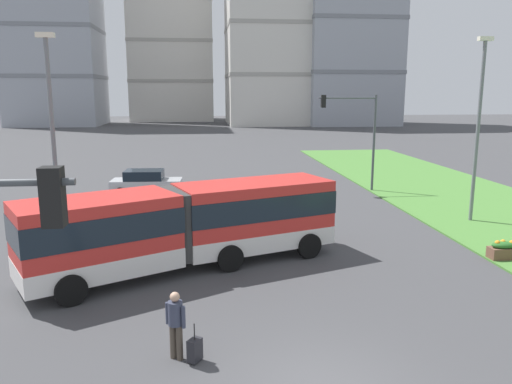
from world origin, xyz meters
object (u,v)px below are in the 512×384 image
(apartment_tower_west, at_px, (52,6))
(apartment_tower_westcentre, at_px, (171,25))
(car_silver_hatch, at_px, (146,183))
(articulated_bus, at_px, (187,225))
(streetlight_median, at_px, (478,123))
(apartment_tower_centre, at_px, (274,5))
(flower_planter_2, at_px, (503,250))
(apartment_tower_eastcentre, at_px, (349,24))
(rolling_suitcase, at_px, (195,350))
(streetlight_left, at_px, (53,133))
(pedestrian_crossing, at_px, (176,321))
(traffic_light_far_right, at_px, (357,126))

(apartment_tower_west, bearing_deg, apartment_tower_westcentre, 35.17)
(car_silver_hatch, bearing_deg, articulated_bus, -78.21)
(streetlight_median, height_order, apartment_tower_centre, apartment_tower_centre)
(flower_planter_2, bearing_deg, apartment_tower_eastcentre, 77.83)
(rolling_suitcase, relative_size, streetlight_left, 0.11)
(articulated_bus, height_order, car_silver_hatch, articulated_bus)
(streetlight_median, relative_size, apartment_tower_west, 0.20)
(flower_planter_2, distance_m, apartment_tower_west, 97.80)
(rolling_suitcase, xyz_separation_m, apartment_tower_centre, (15.31, 92.34, 22.99))
(articulated_bus, height_order, streetlight_median, streetlight_median)
(apartment_tower_centre, bearing_deg, articulated_bus, -100.34)
(car_silver_hatch, distance_m, streetlight_median, 19.62)
(articulated_bus, xyz_separation_m, streetlight_median, (14.09, 5.30, 3.31))
(streetlight_left, bearing_deg, apartment_tower_centre, 75.70)
(pedestrian_crossing, height_order, apartment_tower_centre, apartment_tower_centre)
(streetlight_left, height_order, apartment_tower_west, apartment_tower_west)
(apartment_tower_centre, xyz_separation_m, apartment_tower_eastcentre, (14.56, -2.72, -3.81))
(traffic_light_far_right, xyz_separation_m, streetlight_left, (-16.00, -10.46, 0.52))
(pedestrian_crossing, relative_size, streetlight_median, 0.19)
(car_silver_hatch, relative_size, streetlight_left, 0.51)
(streetlight_median, relative_size, apartment_tower_westcentre, 0.21)
(apartment_tower_eastcentre, bearing_deg, traffic_light_far_right, -105.78)
(car_silver_hatch, height_order, rolling_suitcase, car_silver_hatch)
(apartment_tower_westcentre, distance_m, apartment_tower_eastcentre, 40.20)
(traffic_light_far_right, height_order, apartment_tower_eastcentre, apartment_tower_eastcentre)
(streetlight_left, height_order, apartment_tower_westcentre, apartment_tower_westcentre)
(apartment_tower_westcentre, bearing_deg, apartment_tower_west, -144.83)
(pedestrian_crossing, distance_m, streetlight_left, 11.71)
(streetlight_left, height_order, apartment_tower_eastcentre, apartment_tower_eastcentre)
(pedestrian_crossing, height_order, rolling_suitcase, pedestrian_crossing)
(rolling_suitcase, height_order, apartment_tower_eastcentre, apartment_tower_eastcentre)
(apartment_tower_eastcentre, bearing_deg, apartment_tower_westcentre, 152.21)
(apartment_tower_eastcentre, bearing_deg, articulated_bus, -110.01)
(pedestrian_crossing, relative_size, streetlight_left, 0.20)
(car_silver_hatch, xyz_separation_m, apartment_tower_centre, (18.54, 71.44, 22.55))
(car_silver_hatch, xyz_separation_m, streetlight_median, (17.03, -8.79, 4.21))
(pedestrian_crossing, xyz_separation_m, apartment_tower_west, (-26.74, 92.98, 21.42))
(rolling_suitcase, height_order, traffic_light_far_right, traffic_light_far_right)
(rolling_suitcase, height_order, apartment_tower_west, apartment_tower_west)
(pedestrian_crossing, bearing_deg, streetlight_median, 39.90)
(apartment_tower_centre, height_order, apartment_tower_eastcentre, apartment_tower_centre)
(streetlight_median, height_order, apartment_tower_westcentre, apartment_tower_westcentre)
(rolling_suitcase, xyz_separation_m, flower_planter_2, (11.90, 6.27, 0.11))
(apartment_tower_westcentre, bearing_deg, streetlight_left, -90.02)
(apartment_tower_centre, bearing_deg, apartment_tower_west, 178.87)
(rolling_suitcase, relative_size, apartment_tower_eastcentre, 0.02)
(apartment_tower_west, height_order, apartment_tower_westcentre, apartment_tower_west)
(pedestrian_crossing, relative_size, apartment_tower_west, 0.04)
(apartment_tower_westcentre, xyz_separation_m, apartment_tower_centre, (20.97, -16.01, 2.16))
(streetlight_left, relative_size, apartment_tower_west, 0.20)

